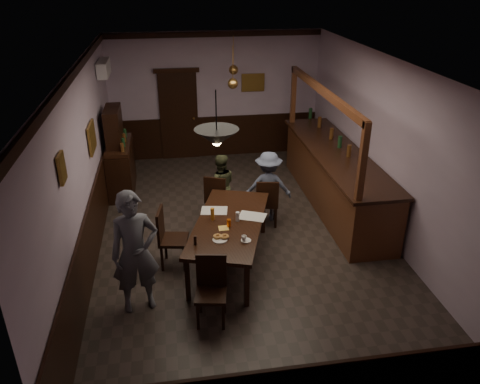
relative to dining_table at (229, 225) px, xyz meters
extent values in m
cube|color=#2D2621|center=(0.33, 0.76, -0.69)|extent=(5.00, 8.00, 0.01)
cube|color=white|center=(0.33, 0.76, 2.31)|extent=(5.00, 8.00, 0.01)
cube|color=#AE99B1|center=(0.33, 4.76, 0.81)|extent=(5.00, 0.01, 3.00)
cube|color=#AE99B1|center=(0.33, -3.24, 0.81)|extent=(5.00, 0.01, 3.00)
cube|color=#AE99B1|center=(-2.17, 0.76, 0.81)|extent=(0.01, 8.00, 3.00)
cube|color=#AE99B1|center=(2.83, 0.76, 0.81)|extent=(0.01, 8.00, 3.00)
cube|color=black|center=(0.00, 0.00, 0.03)|extent=(1.63, 2.40, 0.06)
cube|color=black|center=(-0.71, -0.84, -0.34)|extent=(0.07, 0.07, 0.69)
cube|color=black|center=(0.08, -1.10, -0.34)|extent=(0.07, 0.07, 0.69)
cube|color=black|center=(-0.08, 1.10, -0.34)|extent=(0.07, 0.07, 0.69)
cube|color=black|center=(0.71, 0.84, -0.34)|extent=(0.07, 0.07, 0.69)
cube|color=black|center=(-0.01, 1.42, -0.25)|extent=(0.54, 0.54, 0.05)
cube|color=black|center=(-0.09, 1.26, 0.01)|extent=(0.39, 0.21, 0.49)
cube|color=black|center=(0.21, 1.50, -0.48)|extent=(0.04, 0.04, 0.42)
cube|color=black|center=(-0.09, 1.64, -0.48)|extent=(0.04, 0.04, 0.42)
cube|color=black|center=(0.07, 1.20, -0.48)|extent=(0.04, 0.04, 0.42)
cube|color=black|center=(-0.23, 1.34, -0.48)|extent=(0.04, 0.04, 0.42)
cube|color=black|center=(0.84, 1.15, -0.26)|extent=(0.46, 0.46, 0.05)
cube|color=black|center=(0.81, 0.97, 0.00)|extent=(0.40, 0.11, 0.47)
cube|color=black|center=(1.03, 1.28, -0.48)|extent=(0.04, 0.04, 0.41)
cube|color=black|center=(0.71, 1.33, -0.48)|extent=(0.04, 0.04, 0.41)
cube|color=black|center=(0.98, 0.96, -0.48)|extent=(0.04, 0.04, 0.41)
cube|color=black|center=(0.66, 1.01, -0.48)|extent=(0.04, 0.04, 0.41)
cube|color=black|center=(-0.43, -1.33, -0.25)|extent=(0.47, 0.47, 0.05)
cube|color=black|center=(-0.40, -1.15, 0.01)|extent=(0.41, 0.11, 0.48)
cube|color=black|center=(-0.62, -1.47, -0.48)|extent=(0.04, 0.04, 0.42)
cube|color=black|center=(-0.30, -1.52, -0.48)|extent=(0.04, 0.04, 0.42)
cube|color=black|center=(-0.57, -1.14, -0.48)|extent=(0.04, 0.04, 0.42)
cube|color=black|center=(-0.24, -1.20, -0.48)|extent=(0.04, 0.04, 0.42)
cube|color=black|center=(-0.87, 0.07, -0.23)|extent=(0.50, 0.50, 0.05)
cube|color=black|center=(-1.06, 0.11, 0.05)|extent=(0.12, 0.43, 0.51)
cube|color=black|center=(-0.73, -0.13, -0.47)|extent=(0.04, 0.04, 0.44)
cube|color=black|center=(-0.67, 0.21, -0.47)|extent=(0.04, 0.04, 0.44)
cube|color=black|center=(-1.07, -0.07, -0.47)|extent=(0.04, 0.04, 0.44)
cube|color=black|center=(-1.01, 0.27, -0.47)|extent=(0.04, 0.04, 0.44)
imported|color=slate|center=(-1.38, -0.86, 0.20)|extent=(0.72, 0.55, 1.77)
imported|color=#3D4127|center=(0.05, 1.61, -0.07)|extent=(0.61, 0.48, 1.23)
imported|color=slate|center=(0.91, 1.34, -0.02)|extent=(0.93, 0.64, 1.33)
cube|color=silver|center=(-0.19, 0.39, 0.07)|extent=(0.47, 0.37, 0.01)
cube|color=silver|center=(0.38, 0.10, 0.07)|extent=(0.51, 0.44, 0.01)
cube|color=#F6C95A|center=(-0.11, -0.18, 0.07)|extent=(0.19, 0.19, 0.00)
cylinder|color=white|center=(0.16, -0.59, 0.07)|extent=(0.15, 0.15, 0.01)
imported|color=white|center=(0.13, -0.59, 0.11)|extent=(0.10, 0.10, 0.07)
cylinder|color=white|center=(-0.21, -0.51, 0.07)|extent=(0.22, 0.22, 0.01)
torus|color=#C68C47|center=(-0.24, -0.46, 0.10)|extent=(0.13, 0.13, 0.04)
torus|color=#C68C47|center=(-0.13, -0.48, 0.10)|extent=(0.13, 0.13, 0.04)
cylinder|color=orange|center=(-0.03, -0.14, 0.12)|extent=(0.07, 0.07, 0.12)
cylinder|color=#BF721E|center=(-0.25, 0.10, 0.16)|extent=(0.06, 0.06, 0.20)
cylinder|color=silver|center=(0.13, 0.01, 0.14)|extent=(0.06, 0.06, 0.15)
cylinder|color=black|center=(-0.57, -0.57, 0.13)|extent=(0.04, 0.04, 0.14)
cube|color=black|center=(-1.87, 3.00, -0.20)|extent=(0.49, 1.36, 0.97)
cube|color=black|center=(-1.87, 3.00, 0.34)|extent=(0.47, 1.31, 0.08)
cube|color=black|center=(-1.92, 3.00, 0.72)|extent=(0.29, 0.87, 0.78)
cube|color=#452112|center=(2.33, 1.71, -0.15)|extent=(0.88, 4.11, 1.08)
cube|color=black|center=(2.31, 1.71, 0.41)|extent=(0.98, 4.21, 0.06)
cube|color=#452112|center=(1.94, 1.71, 1.62)|extent=(0.10, 4.01, 0.12)
cube|color=#452112|center=(1.94, -0.25, 1.03)|extent=(0.10, 0.10, 1.27)
cube|color=#452112|center=(1.94, 3.66, 1.03)|extent=(0.10, 0.10, 1.27)
cube|color=black|center=(-0.57, 4.71, 0.36)|extent=(0.90, 0.06, 2.10)
cube|color=white|center=(-2.05, 3.66, 1.76)|extent=(0.20, 0.85, 0.30)
cube|color=olive|center=(-2.13, -0.84, 1.46)|extent=(0.04, 0.28, 0.36)
cube|color=olive|center=(-2.13, 1.56, 1.01)|extent=(0.04, 0.62, 0.48)
cube|color=olive|center=(1.23, 4.72, 1.11)|extent=(0.55, 0.04, 0.42)
cylinder|color=black|center=(-0.25, -0.76, 2.02)|extent=(0.02, 0.02, 0.60)
cone|color=black|center=(-0.25, -0.76, 1.72)|extent=(0.56, 0.56, 0.22)
sphere|color=#FFD88C|center=(-0.25, -0.76, 1.67)|extent=(0.12, 0.12, 0.12)
cylinder|color=#BF8C3F|center=(0.43, 2.53, 1.96)|extent=(0.02, 0.02, 0.70)
cone|color=#BF8C3F|center=(0.43, 2.53, 1.61)|extent=(0.20, 0.20, 0.22)
sphere|color=#FFD88C|center=(0.43, 2.53, 1.56)|extent=(0.12, 0.12, 0.12)
cylinder|color=#BF8C3F|center=(0.63, 3.80, 1.96)|extent=(0.02, 0.02, 0.70)
cone|color=#BF8C3F|center=(0.63, 3.80, 1.61)|extent=(0.20, 0.20, 0.22)
sphere|color=#FFD88C|center=(0.63, 3.80, 1.56)|extent=(0.12, 0.12, 0.12)
camera|label=1|loc=(-0.83, -6.25, 3.66)|focal=35.00mm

